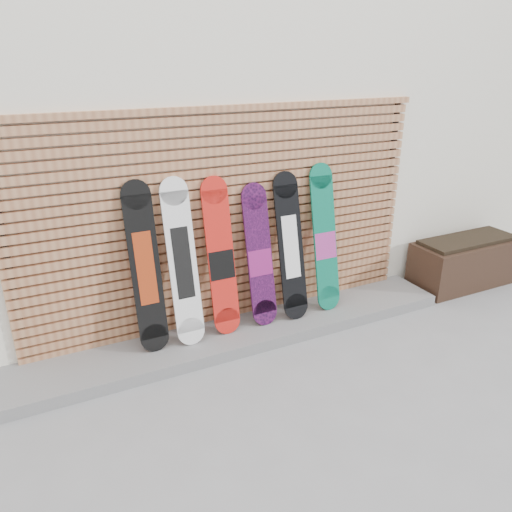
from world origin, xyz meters
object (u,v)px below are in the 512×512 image
object	(u,v)px
snowboard_3	(259,257)
snowboard_4	(291,247)
snowboard_5	(325,239)
snowboard_0	(145,268)
planter_box	(464,262)
snowboard_1	(183,263)
snowboard_2	(221,258)

from	to	relation	value
snowboard_3	snowboard_4	world-z (taller)	snowboard_4
snowboard_5	snowboard_3	bearing A→B (deg)	179.56
snowboard_3	snowboard_4	size ratio (longest dim) A/B	0.95
snowboard_3	snowboard_5	xyz separation A→B (m)	(0.78, -0.01, 0.06)
snowboard_0	snowboard_3	distance (m)	1.16
planter_box	snowboard_1	size ratio (longest dim) A/B	0.87
snowboard_3	snowboard_5	size ratio (longest dim) A/B	0.92
snowboard_2	snowboard_5	world-z (taller)	snowboard_5
planter_box	snowboard_3	size ratio (longest dim) A/B	0.96
snowboard_2	snowboard_4	world-z (taller)	snowboard_2
planter_box	snowboard_4	world-z (taller)	snowboard_4
planter_box	snowboard_3	world-z (taller)	snowboard_3
planter_box	snowboard_5	world-z (taller)	snowboard_5
planter_box	snowboard_3	xyz separation A→B (m)	(-2.81, 0.14, 0.52)
snowboard_0	snowboard_4	bearing A→B (deg)	-1.01
snowboard_1	snowboard_2	xyz separation A→B (m)	(0.39, 0.01, -0.03)
snowboard_1	snowboard_3	world-z (taller)	snowboard_1
planter_box	snowboard_5	size ratio (longest dim) A/B	0.88
snowboard_1	snowboard_0	bearing A→B (deg)	176.63
snowboard_1	snowboard_2	distance (m)	0.39
planter_box	snowboard_3	bearing A→B (deg)	177.17
snowboard_0	snowboard_4	size ratio (longest dim) A/B	1.05
snowboard_3	snowboard_0	bearing A→B (deg)	179.42
snowboard_5	snowboard_2	bearing A→B (deg)	179.42
snowboard_3	snowboard_4	xyz separation A→B (m)	(0.35, -0.01, 0.05)
snowboard_3	snowboard_4	distance (m)	0.36
snowboard_1	snowboard_3	distance (m)	0.81
planter_box	snowboard_2	world-z (taller)	snowboard_2
snowboard_1	snowboard_4	size ratio (longest dim) A/B	1.04
planter_box	snowboard_1	xyz separation A→B (m)	(-3.62, 0.13, 0.61)
snowboard_4	snowboard_3	bearing A→B (deg)	177.58
snowboard_0	snowboard_3	size ratio (longest dim) A/B	1.11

